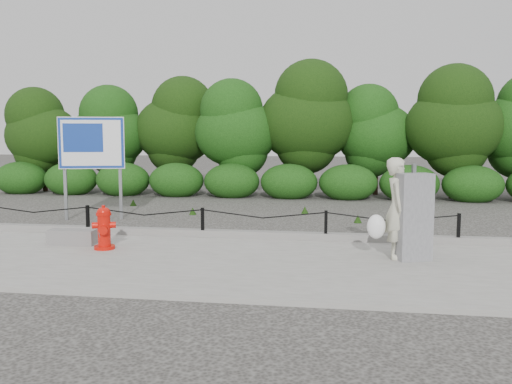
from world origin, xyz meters
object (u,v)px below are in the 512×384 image
object	(u,v)px
advertising_sign	(91,148)
fire_hydrant	(104,228)
utility_cabinet	(414,217)
pedestrian	(396,209)
concrete_block	(72,237)

from	to	relation	value
advertising_sign	fire_hydrant	bearing A→B (deg)	-77.15
fire_hydrant	utility_cabinet	size ratio (longest dim) A/B	0.51
pedestrian	utility_cabinet	xyz separation A→B (m)	(0.28, -0.10, -0.11)
fire_hydrant	utility_cabinet	distance (m)	5.47
pedestrian	concrete_block	size ratio (longest dim) A/B	1.92
concrete_block	advertising_sign	xyz separation A→B (m)	(-1.21, 3.40, 1.62)
utility_cabinet	pedestrian	bearing A→B (deg)	139.42
utility_cabinet	advertising_sign	bearing A→B (deg)	133.10
utility_cabinet	advertising_sign	world-z (taller)	advertising_sign
advertising_sign	concrete_block	bearing A→B (deg)	-85.98
pedestrian	utility_cabinet	size ratio (longest dim) A/B	1.07
pedestrian	advertising_sign	bearing A→B (deg)	67.21
pedestrian	utility_cabinet	world-z (taller)	pedestrian
utility_cabinet	advertising_sign	distance (m)	8.38
fire_hydrant	advertising_sign	distance (m)	4.42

